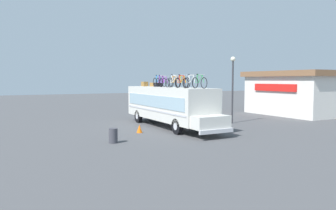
% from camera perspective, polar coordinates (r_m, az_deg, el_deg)
% --- Properties ---
extents(ground_plane, '(120.00, 120.00, 0.00)m').
position_cam_1_polar(ground_plane, '(24.14, -0.02, -3.86)').
color(ground_plane, '#4C4C4F').
extents(bus, '(11.15, 2.60, 2.97)m').
position_cam_1_polar(bus, '(23.80, 0.18, 0.19)').
color(bus, silver).
rests_on(bus, ground).
extents(luggage_bag_1, '(0.58, 0.43, 0.40)m').
position_cam_1_polar(luggage_bag_1, '(27.47, -4.21, 3.79)').
color(luggage_bag_1, olive).
rests_on(luggage_bag_1, bus).
extents(luggage_bag_2, '(0.75, 0.34, 0.32)m').
position_cam_1_polar(luggage_bag_2, '(26.93, -2.67, 3.70)').
color(luggage_bag_2, olive).
rests_on(luggage_bag_2, bus).
extents(luggage_bag_3, '(0.46, 0.55, 0.31)m').
position_cam_1_polar(luggage_bag_3, '(26.14, -1.78, 3.66)').
color(luggage_bag_3, black).
rests_on(luggage_bag_3, bus).
extents(rooftop_bicycle_1, '(1.80, 0.44, 0.95)m').
position_cam_1_polar(rooftop_bicycle_1, '(25.26, -1.82, 4.18)').
color(rooftop_bicycle_1, black).
rests_on(rooftop_bicycle_1, bus).
extents(rooftop_bicycle_2, '(1.78, 0.44, 0.93)m').
position_cam_1_polar(rooftop_bicycle_2, '(24.61, -1.27, 4.15)').
color(rooftop_bicycle_2, black).
rests_on(rooftop_bicycle_2, bus).
extents(rooftop_bicycle_3, '(1.66, 0.44, 0.86)m').
position_cam_1_polar(rooftop_bicycle_3, '(23.99, -0.66, 4.08)').
color(rooftop_bicycle_3, black).
rests_on(rooftop_bicycle_3, bus).
extents(rooftop_bicycle_4, '(1.66, 0.44, 0.89)m').
position_cam_1_polar(rooftop_bicycle_4, '(23.71, 1.18, 4.10)').
color(rooftop_bicycle_4, black).
rests_on(rooftop_bicycle_4, bus).
extents(rooftop_bicycle_5, '(1.81, 0.44, 0.95)m').
position_cam_1_polar(rooftop_bicycle_5, '(22.79, 1.03, 4.15)').
color(rooftop_bicycle_5, black).
rests_on(rooftop_bicycle_5, bus).
extents(rooftop_bicycle_6, '(1.73, 0.44, 0.90)m').
position_cam_1_polar(rooftop_bicycle_6, '(22.43, 2.54, 4.08)').
color(rooftop_bicycle_6, black).
rests_on(rooftop_bicycle_6, bus).
extents(rooftop_bicycle_7, '(1.76, 0.44, 0.93)m').
position_cam_1_polar(rooftop_bicycle_7, '(21.49, 2.40, 4.09)').
color(rooftop_bicycle_7, black).
rests_on(rooftop_bicycle_7, bus).
extents(rooftop_bicycle_8, '(1.67, 0.44, 0.95)m').
position_cam_1_polar(rooftop_bicycle_8, '(21.13, 4.16, 4.09)').
color(rooftop_bicycle_8, black).
rests_on(rooftop_bicycle_8, bus).
extents(rooftop_bicycle_9, '(1.72, 0.44, 0.95)m').
position_cam_1_polar(rooftop_bicycle_9, '(20.65, 5.67, 4.07)').
color(rooftop_bicycle_9, black).
rests_on(rooftop_bicycle_9, bus).
extents(roadside_building, '(9.34, 9.55, 4.40)m').
position_cam_1_polar(roadside_building, '(35.96, 23.48, 2.11)').
color(roadside_building, silver).
rests_on(roadside_building, ground).
extents(trash_bin, '(0.49, 0.49, 0.83)m').
position_cam_1_polar(trash_bin, '(18.05, -9.81, -5.45)').
color(trash_bin, '#3F3F47').
rests_on(trash_bin, ground).
extents(traffic_cone, '(0.39, 0.39, 0.54)m').
position_cam_1_polar(traffic_cone, '(21.31, -5.15, -4.26)').
color(traffic_cone, orange).
rests_on(traffic_cone, ground).
extents(street_lamp, '(0.39, 0.39, 5.38)m').
position_cam_1_polar(street_lamp, '(26.17, 11.54, 4.48)').
color(street_lamp, '#38383D').
rests_on(street_lamp, ground).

